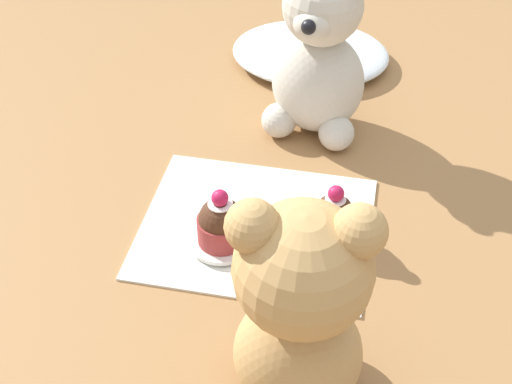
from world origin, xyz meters
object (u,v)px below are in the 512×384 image
saucer_plate (222,241)px  cupcake_near_cream_bear (334,216)px  teddy_bear_tan (300,310)px  teddy_bear_cream (319,58)px  cupcake_near_tan_bear (221,223)px

saucer_plate → cupcake_near_cream_bear: bearing=17.4°
teddy_bear_tan → saucer_plate: (-0.11, 0.17, -0.11)m
teddy_bear_cream → teddy_bear_tan: size_ratio=1.00×
cupcake_near_tan_bear → teddy_bear_tan: bearing=-57.0°
saucer_plate → cupcake_near_tan_bear: 0.03m
teddy_bear_cream → cupcake_near_cream_bear: teddy_bear_cream is taller
teddy_bear_cream → cupcake_near_cream_bear: 0.23m
teddy_bear_tan → cupcake_near_tan_bear: 0.22m
teddy_bear_cream → cupcake_near_tan_bear: (-0.07, -0.25, -0.07)m
cupcake_near_tan_bear → cupcake_near_cream_bear: bearing=17.4°
teddy_bear_tan → saucer_plate: bearing=-64.6°
teddy_bear_cream → saucer_plate: size_ratio=3.29×
teddy_bear_tan → cupcake_near_tan_bear: (-0.11, 0.17, -0.08)m
saucer_plate → teddy_bear_cream: bearing=74.0°
teddy_bear_cream → saucer_plate: bearing=-96.5°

